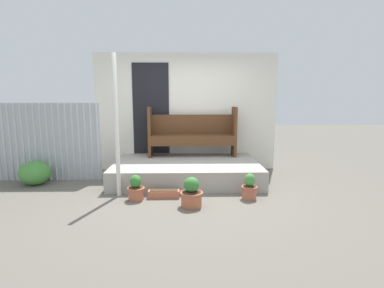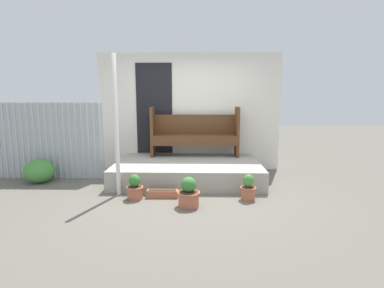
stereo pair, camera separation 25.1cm
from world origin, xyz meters
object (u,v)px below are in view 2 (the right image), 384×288
object	(u,v)px
flower_pot_right	(248,189)
shrub_by_fence	(39,171)
bench	(195,132)
planter_box_rect	(163,193)
flower_pot_left	(135,188)
support_post	(116,126)
flower_pot_middle	(189,194)

from	to	relation	value
flower_pot_right	shrub_by_fence	bearing A→B (deg)	167.31
bench	planter_box_rect	size ratio (longest dim) A/B	3.63
flower_pot_left	bench	bearing A→B (deg)	61.53
support_post	flower_pot_left	distance (m)	1.06
support_post	flower_pot_left	size ratio (longest dim) A/B	5.68
shrub_by_fence	flower_pot_middle	bearing A→B (deg)	-22.17
flower_pot_left	shrub_by_fence	world-z (taller)	shrub_by_fence
support_post	flower_pot_left	xyz separation A→B (m)	(0.32, -0.21, -0.99)
flower_pot_middle	planter_box_rect	size ratio (longest dim) A/B	0.89
planter_box_rect	shrub_by_fence	xyz separation A→B (m)	(-2.49, 0.78, 0.16)
support_post	planter_box_rect	xyz separation A→B (m)	(0.76, -0.11, -1.11)
flower_pot_middle	shrub_by_fence	xyz separation A→B (m)	(-2.94, 1.20, 0.03)
bench	shrub_by_fence	xyz separation A→B (m)	(-3.00, -0.87, -0.67)
support_post	flower_pot_right	bearing A→B (deg)	-5.47
flower_pot_left	flower_pot_right	world-z (taller)	flower_pot_right
flower_pot_right	planter_box_rect	xyz separation A→B (m)	(-1.40, 0.09, -0.12)
support_post	shrub_by_fence	size ratio (longest dim) A/B	4.04
shrub_by_fence	bench	bearing A→B (deg)	16.18
support_post	shrub_by_fence	distance (m)	2.08
support_post	shrub_by_fence	bearing A→B (deg)	158.81
bench	flower_pot_right	xyz separation A→B (m)	(0.90, -1.75, -0.72)
bench	flower_pot_right	bearing A→B (deg)	-63.72
bench	flower_pot_right	distance (m)	2.09
shrub_by_fence	flower_pot_right	bearing A→B (deg)	-12.69
flower_pot_left	shrub_by_fence	xyz separation A→B (m)	(-2.05, 0.88, 0.05)
flower_pot_middle	flower_pot_right	size ratio (longest dim) A/B	1.08
support_post	bench	bearing A→B (deg)	50.44
bench	flower_pot_middle	bearing A→B (deg)	-92.45
flower_pot_left	shrub_by_fence	distance (m)	2.23
support_post	bench	size ratio (longest dim) A/B	1.24
flower_pot_left	shrub_by_fence	size ratio (longest dim) A/B	0.71
shrub_by_fence	flower_pot_left	bearing A→B (deg)	-23.32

